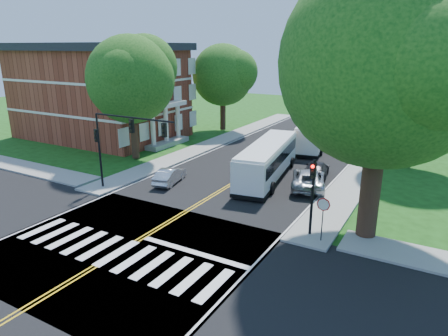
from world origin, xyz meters
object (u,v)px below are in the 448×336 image
Objects in this scene: signal_ne at (312,188)px; hatchback at (170,176)px; bus_lead at (268,160)px; suv at (308,179)px; bus_follow at (314,133)px; dark_sedan at (316,169)px; signal_nw at (121,136)px.

hatchback is (-12.59, 3.51, -2.33)m from signal_ne.
bus_lead is 2.23× the size of suv.
suv is (3.68, -0.61, -0.83)m from bus_lead.
suv is (3.70, -13.00, -0.80)m from bus_follow.
signal_ne is at bearing 91.62° from suv.
signal_ne is 1.16× the size of hatchback.
signal_nw is at bearing 33.97° from dark_sedan.
bus_follow is at bearing 69.85° from signal_nw.
bus_lead is (-6.36, 8.51, -1.39)m from signal_ne.
signal_nw is at bearing 17.70° from suv.
signal_nw is at bearing 38.94° from bus_lead.
signal_nw reaches higher than dark_sedan.
bus_lead reaches higher than dark_sedan.
suv reaches higher than hatchback.
signal_nw is 1.36× the size of suv.
dark_sedan is at bearing 99.37° from bus_follow.
dark_sedan is (-0.26, 2.85, -0.07)m from suv.
suv is (-2.68, 7.90, -2.22)m from signal_ne.
signal_ne is at bearing 97.63° from bus_follow.
signal_ne is 13.28m from hatchback.
signal_ne is at bearing 151.85° from hatchback.
signal_ne reaches higher than dark_sedan.
bus_lead is at bearing -153.80° from hatchback.
dark_sedan is (3.42, 2.23, -0.90)m from bus_lead.
bus_lead reaches higher than bus_follow.
signal_ne is 0.84× the size of suv.
hatchback is 12.06m from dark_sedan.
suv is at bearing 161.57° from bus_lead.
dark_sedan is (3.44, -10.16, -0.87)m from bus_follow.
bus_lead is 3.08× the size of hatchback.
dark_sedan reaches higher than hatchback.
bus_lead is 4.18m from dark_sedan.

